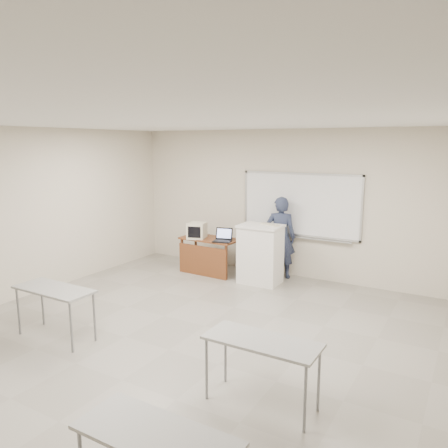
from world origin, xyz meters
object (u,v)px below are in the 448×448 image
Objects in this scene: whiteboard at (300,206)px; laptop at (223,238)px; presenter at (280,237)px; mouse at (219,238)px; instructor_desk at (207,250)px; crt_monitor at (197,230)px; podium at (260,254)px; keyboard at (270,225)px.

laptop is at bearing -148.73° from whiteboard.
whiteboard is at bearing 17.20° from laptop.
mouse is at bearing 3.33° from presenter.
instructor_desk is at bearing 6.60° from presenter.
mouse is (-1.52, -0.63, -0.71)m from whiteboard.
instructor_desk is at bearing -12.51° from crt_monitor.
keyboard is at bearing 26.73° from podium.
presenter is at bearing 23.82° from instructor_desk.
presenter is (0.04, 0.46, -0.34)m from keyboard.
instructor_desk is at bearing 163.81° from laptop.
podium is 0.61m from keyboard.
keyboard is at bearing 70.30° from presenter.
keyboard is (1.17, -0.06, 0.40)m from mouse.
keyboard reaches higher than podium.
crt_monitor is 0.66m from laptop.
whiteboard is 1.79m from mouse.
podium is 0.63m from presenter.
whiteboard is 1.28m from podium.
whiteboard reaches higher than presenter.
laptop reaches higher than mouse.
presenter is at bearing -144.24° from whiteboard.
instructor_desk is 0.47m from crt_monitor.
presenter is at bearing 2.87° from crt_monitor.
instructor_desk is 1.22m from podium.
crt_monitor is at bearing 4.08° from presenter.
instructor_desk is at bearing -165.08° from mouse.
presenter reaches higher than laptop.
whiteboard is 2.20m from crt_monitor.
mouse reaches higher than instructor_desk.
keyboard is at bearing -12.29° from crt_monitor.
crt_monitor is 0.24× the size of presenter.
whiteboard reaches higher than crt_monitor.
mouse is (-1.02, 0.14, 0.19)m from podium.
instructor_desk is at bearing 179.52° from podium.
podium is 0.69× the size of presenter.
crt_monitor is 1.76m from presenter.
laptop is 1.16m from presenter.
whiteboard is 2.14× the size of podium.
laptop is (0.65, 0.00, -0.10)m from crt_monitor.
mouse is 1.27m from presenter.
instructor_desk is 0.74× the size of presenter.
instructor_desk is 1.06× the size of podium.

